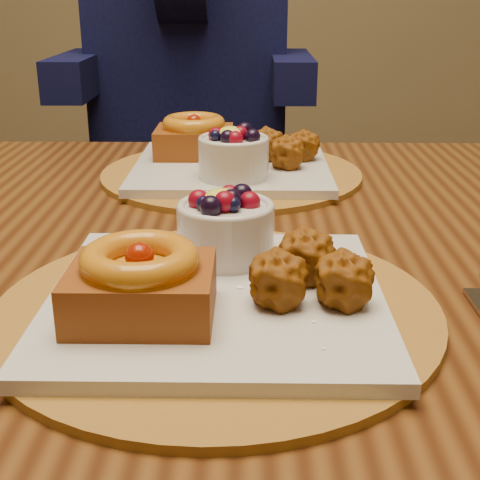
% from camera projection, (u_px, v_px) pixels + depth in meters
% --- Properties ---
extents(dining_table, '(1.60, 0.90, 0.76)m').
position_uv_depth(dining_table, '(227.00, 286.00, 0.81)').
color(dining_table, '#371A0A').
rests_on(dining_table, ground).
extents(place_setting_near, '(0.38, 0.38, 0.09)m').
position_uv_depth(place_setting_near, '(213.00, 282.00, 0.57)').
color(place_setting_near, brown).
rests_on(place_setting_near, dining_table).
extents(place_setting_far, '(0.38, 0.38, 0.09)m').
position_uv_depth(place_setting_far, '(229.00, 159.00, 0.97)').
color(place_setting_far, brown).
rests_on(place_setting_far, dining_table).
extents(chair_far, '(0.63, 0.63, 1.00)m').
position_uv_depth(chair_far, '(173.00, 174.00, 1.76)').
color(chair_far, black).
rests_on(chair_far, ground).
extents(diner, '(0.56, 0.53, 0.91)m').
position_uv_depth(diner, '(188.00, 8.00, 1.54)').
color(diner, black).
rests_on(diner, ground).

